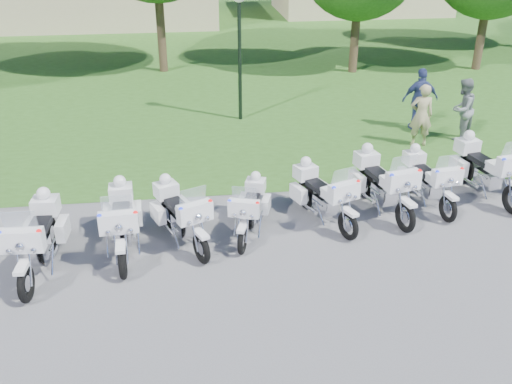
{
  "coord_description": "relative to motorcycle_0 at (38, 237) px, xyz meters",
  "views": [
    {
      "loc": [
        -1.16,
        -9.6,
        6.39
      ],
      "look_at": [
        0.22,
        1.2,
        0.95
      ],
      "focal_mm": 40.0,
      "sensor_mm": 36.0,
      "label": 1
    }
  ],
  "objects": [
    {
      "name": "ground",
      "position": [
        4.14,
        -0.31,
        -0.7
      ],
      "size": [
        100.0,
        100.0,
        0.0
      ],
      "primitive_type": "plane",
      "color": "#5C5C61",
      "rests_on": "ground"
    },
    {
      "name": "grass_lawn",
      "position": [
        4.14,
        26.69,
        -0.7
      ],
      "size": [
        100.0,
        48.0,
        0.01
      ],
      "primitive_type": "cube",
      "color": "#2E571B",
      "rests_on": "ground"
    },
    {
      "name": "motorcycle_0",
      "position": [
        0.0,
        0.0,
        0.0
      ],
      "size": [
        0.88,
        2.51,
        1.68
      ],
      "rotation": [
        0.0,
        0.0,
        3.09
      ],
      "color": "black",
      "rests_on": "ground"
    },
    {
      "name": "motorcycle_1",
      "position": [
        1.55,
        0.48,
        -0.02
      ],
      "size": [
        0.88,
        2.44,
        1.64
      ],
      "rotation": [
        0.0,
        0.0,
        3.2
      ],
      "color": "black",
      "rests_on": "ground"
    },
    {
      "name": "motorcycle_2",
      "position": [
        2.74,
        0.68,
        -0.05
      ],
      "size": [
        1.34,
        2.18,
        1.56
      ],
      "rotation": [
        0.0,
        0.0,
        3.55
      ],
      "color": "black",
      "rests_on": "ground"
    },
    {
      "name": "motorcycle_3",
      "position": [
        4.23,
        0.87,
        -0.11
      ],
      "size": [
        1.09,
        2.04,
        1.41
      ],
      "rotation": [
        0.0,
        0.0,
        2.84
      ],
      "color": "black",
      "rests_on": "ground"
    },
    {
      "name": "motorcycle_4",
      "position": [
        5.91,
        1.2,
        -0.05
      ],
      "size": [
        1.29,
        2.21,
        1.56
      ],
      "rotation": [
        0.0,
        0.0,
        3.51
      ],
      "color": "black",
      "rests_on": "ground"
    },
    {
      "name": "motorcycle_5",
      "position": [
        7.38,
        1.5,
        0.0
      ],
      "size": [
        1.15,
        2.49,
        1.69
      ],
      "rotation": [
        0.0,
        0.0,
        3.35
      ],
      "color": "black",
      "rests_on": "ground"
    },
    {
      "name": "motorcycle_6",
      "position": [
        8.58,
        1.71,
        -0.06
      ],
      "size": [
        0.94,
        2.27,
        1.53
      ],
      "rotation": [
        0.0,
        0.0,
        3.28
      ],
      "color": "black",
      "rests_on": "ground"
    },
    {
      "name": "motorcycle_7",
      "position": [
        10.17,
        1.97,
        0.01
      ],
      "size": [
        1.14,
        2.53,
        1.71
      ],
      "rotation": [
        0.0,
        0.0,
        3.34
      ],
      "color": "black",
      "rests_on": "ground"
    },
    {
      "name": "lamp_post",
      "position": [
        4.79,
        8.32,
        2.48
      ],
      "size": [
        0.44,
        0.44,
        4.22
      ],
      "color": "black",
      "rests_on": "ground"
    },
    {
      "name": "bystander_a",
      "position": [
        9.82,
        5.3,
        0.23
      ],
      "size": [
        0.74,
        0.54,
        1.87
      ],
      "primitive_type": "imported",
      "rotation": [
        0.0,
        0.0,
        3.0
      ],
      "color": "tan",
      "rests_on": "ground"
    },
    {
      "name": "bystander_b",
      "position": [
        11.25,
        5.67,
        0.23
      ],
      "size": [
        1.16,
        1.13,
        1.88
      ],
      "primitive_type": "imported",
      "rotation": [
        0.0,
        0.0,
        -2.45
      ],
      "color": "slate",
      "rests_on": "ground"
    },
    {
      "name": "bystander_c",
      "position": [
        10.32,
        6.67,
        0.27
      ],
      "size": [
        1.16,
        0.5,
        1.95
      ],
      "primitive_type": "imported",
      "rotation": [
        0.0,
        0.0,
        3.12
      ],
      "color": "navy",
      "rests_on": "ground"
    }
  ]
}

